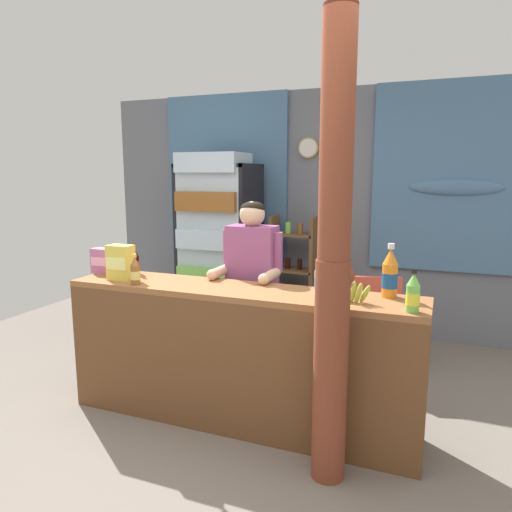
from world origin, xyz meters
The scene contains 16 objects.
ground_plane centered at (0.00, 1.07, 0.00)m, with size 6.96×6.96×0.00m, color slate.
back_wall_curtained centered at (0.03, 2.72, 1.34)m, with size 5.02×0.22×2.59m.
stall_counter centered at (0.04, 0.37, 0.57)m, with size 2.44×0.47×0.95m.
timber_post centered at (0.76, 0.09, 1.21)m, with size 0.21×0.19×2.51m.
drink_fridge centered at (-0.96, 2.19, 1.05)m, with size 0.79×0.66×1.92m.
bottle_shelf_rack centered at (-0.16, 2.37, 0.66)m, with size 0.48×0.28×1.27m.
plastic_lawn_chair centered at (0.77, 1.73, 0.49)m, with size 0.54×0.54×0.86m.
shopkeeper centered at (-0.03, 0.89, 0.94)m, with size 0.48×0.42×1.51m.
soda_bottle_orange_soda centered at (1.00, 0.61, 1.09)m, with size 0.10×0.10×0.33m.
soda_bottle_iced_tea centered at (-0.66, 0.30, 1.04)m, with size 0.06×0.06×0.21m.
soda_bottle_cola centered at (-0.89, 0.61, 1.04)m, with size 0.07×0.07×0.22m.
soda_bottle_lime_soda centered at (1.16, 0.32, 1.06)m, with size 0.08×0.08×0.24m.
soda_bottle_water centered at (0.59, 0.50, 1.06)m, with size 0.07×0.07×0.25m.
snack_box_wafer centered at (-1.11, 0.55, 1.05)m, with size 0.21×0.11×0.19m.
snack_box_instant_noodle centered at (-0.85, 0.40, 1.08)m, with size 0.18×0.11×0.25m.
banana_bunch centered at (0.79, 0.40, 1.01)m, with size 0.27×0.06×0.16m.
Camera 1 is at (1.28, -2.34, 1.71)m, focal length 33.17 mm.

